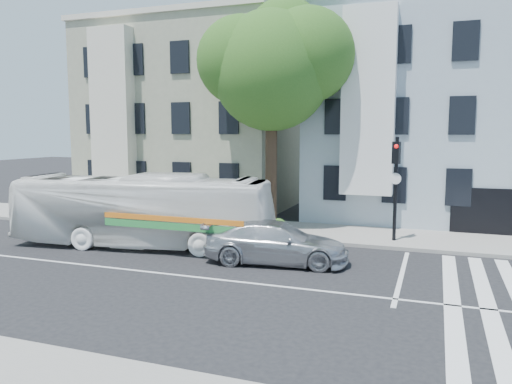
% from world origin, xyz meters
% --- Properties ---
extents(ground, '(120.00, 120.00, 0.00)m').
position_xyz_m(ground, '(0.00, 0.00, 0.00)').
color(ground, black).
rests_on(ground, ground).
extents(sidewalk_far, '(80.00, 4.00, 0.15)m').
position_xyz_m(sidewalk_far, '(0.00, 8.00, 0.07)').
color(sidewalk_far, gray).
rests_on(sidewalk_far, ground).
extents(building_left, '(12.00, 10.00, 11.00)m').
position_xyz_m(building_left, '(-7.00, 15.00, 5.50)').
color(building_left, gray).
rests_on(building_left, ground).
extents(building_right, '(12.00, 10.00, 11.00)m').
position_xyz_m(building_right, '(7.00, 15.00, 5.50)').
color(building_right, '#97A6B3').
rests_on(building_right, ground).
extents(street_tree, '(7.30, 5.90, 11.10)m').
position_xyz_m(street_tree, '(0.06, 8.74, 7.83)').
color(street_tree, '#2D2116').
rests_on(street_tree, ground).
extents(bus, '(3.93, 10.96, 2.98)m').
position_xyz_m(bus, '(-3.78, 3.20, 1.49)').
color(bus, white).
rests_on(bus, ground).
extents(sedan, '(2.75, 5.38, 1.49)m').
position_xyz_m(sedan, '(2.14, 2.60, 0.75)').
color(sedan, silver).
rests_on(sedan, ground).
extents(hedge, '(8.50, 2.53, 0.70)m').
position_xyz_m(hedge, '(-3.33, 6.80, 0.50)').
color(hedge, '#326922').
rests_on(hedge, sidewalk_far).
extents(traffic_signal, '(0.46, 0.54, 4.47)m').
position_xyz_m(traffic_signal, '(5.87, 7.12, 2.89)').
color(traffic_signal, black).
rests_on(traffic_signal, ground).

